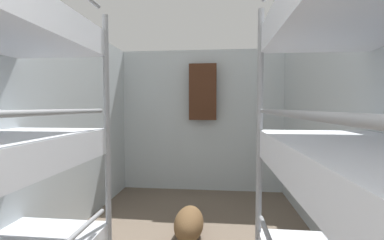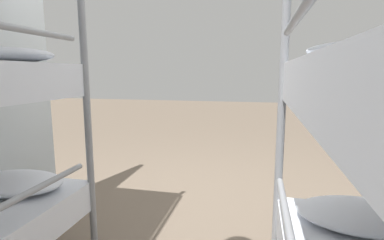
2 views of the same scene
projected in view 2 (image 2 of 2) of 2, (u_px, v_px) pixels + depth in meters
The scene contains 1 object.
ground_plane at pixel (197, 220), 2.44m from camera, with size 20.00×20.00×0.00m, color #6B5B4C.
Camera 2 is at (-0.46, 2.23, 1.19)m, focal length 28.00 mm.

